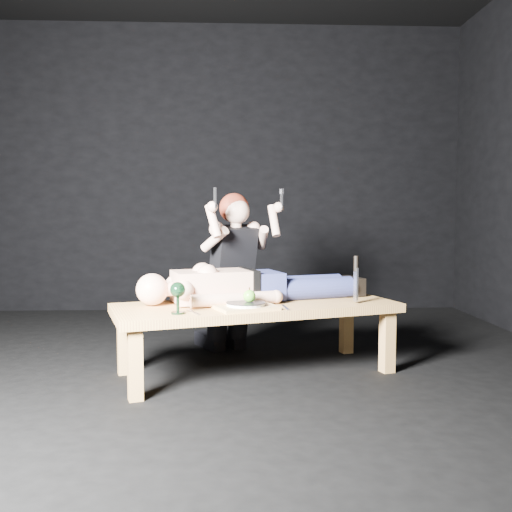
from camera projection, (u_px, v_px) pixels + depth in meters
name	position (u px, v px, depth m)	size (l,w,h in m)	color
ground	(220.00, 377.00, 3.47)	(5.00, 5.00, 0.00)	black
back_wall	(224.00, 169.00, 5.85)	(5.00, 5.00, 0.00)	black
table	(256.00, 338.00, 3.54)	(1.78, 0.67, 0.45)	tan
lying_man	(257.00, 281.00, 3.65)	(1.71, 0.52, 0.25)	beige
kneeling_woman	(229.00, 271.00, 4.09)	(0.64, 0.72, 1.20)	black
serving_tray	(246.00, 307.00, 3.31)	(0.35, 0.25, 0.02)	tan
plate	(246.00, 304.00, 3.31)	(0.23, 0.23, 0.02)	white
apple	(249.00, 296.00, 3.32)	(0.08, 0.08, 0.08)	#56AA22
goblet	(178.00, 298.00, 3.15)	(0.09, 0.09, 0.18)	black
fork_flat	(193.00, 312.00, 3.19)	(0.02, 0.19, 0.01)	#B2B2B7
knife_flat	(285.00, 307.00, 3.35)	(0.02, 0.19, 0.01)	#B2B2B7
spoon_flat	(261.00, 306.00, 3.39)	(0.02, 0.19, 0.01)	#B2B2B7
carving_knife	(356.00, 280.00, 3.52)	(0.04, 0.04, 0.30)	#B2B2B7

